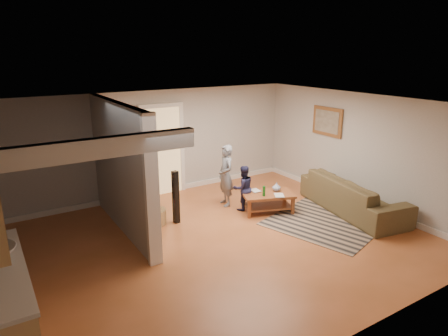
{
  "coord_description": "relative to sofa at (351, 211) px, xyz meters",
  "views": [
    {
      "loc": [
        -3.35,
        -5.66,
        3.39
      ],
      "look_at": [
        0.73,
        0.86,
        1.1
      ],
      "focal_mm": 32.0,
      "sensor_mm": 36.0,
      "label": 1
    }
  ],
  "objects": [
    {
      "name": "speaker_left",
      "position": [
        -3.5,
        1.48,
        0.55
      ],
      "size": [
        0.12,
        0.12,
        1.1
      ],
      "primitive_type": "cube",
      "rotation": [
        0.0,
        0.0,
        0.14
      ],
      "color": "black",
      "rests_on": "ground"
    },
    {
      "name": "tv_console",
      "position": [
        -4.04,
        2.41,
        0.76
      ],
      "size": [
        0.81,
        1.41,
        1.14
      ],
      "rotation": [
        0.0,
        0.0,
        -0.25
      ],
      "color": "brown",
      "rests_on": "ground"
    },
    {
      "name": "ground",
      "position": [
        -3.3,
        0.28,
        0.0
      ],
      "size": [
        7.5,
        7.5,
        0.0
      ],
      "primitive_type": "plane",
      "color": "#995227",
      "rests_on": "ground"
    },
    {
      "name": "coffee_table",
      "position": [
        -1.56,
        0.95,
        0.33
      ],
      "size": [
        1.23,
        0.97,
        0.64
      ],
      "rotation": [
        0.0,
        0.0,
        -0.36
      ],
      "color": "brown",
      "rests_on": "ground"
    },
    {
      "name": "toy_basket",
      "position": [
        -3.9,
        1.66,
        0.17
      ],
      "size": [
        0.47,
        0.47,
        0.42
      ],
      "color": "#9C6B43",
      "rests_on": "ground"
    },
    {
      "name": "speaker_right",
      "position": [
        -4.3,
        1.68,
        0.44
      ],
      "size": [
        0.11,
        0.11,
        0.87
      ],
      "primitive_type": "cube",
      "rotation": [
        0.0,
        0.0,
        0.39
      ],
      "color": "black",
      "rests_on": "ground"
    },
    {
      "name": "sofa",
      "position": [
        0.0,
        0.0,
        0.0
      ],
      "size": [
        1.44,
        2.71,
        0.75
      ],
      "primitive_type": "imported",
      "rotation": [
        0.0,
        0.0,
        1.4
      ],
      "color": "#443722",
      "rests_on": "ground"
    },
    {
      "name": "room_shell",
      "position": [
        -4.37,
        0.7,
        1.46
      ],
      "size": [
        7.54,
        6.02,
        2.52
      ],
      "color": "#AAA7A3",
      "rests_on": "ground"
    },
    {
      "name": "toddler",
      "position": [
        -1.96,
        1.33,
        0.0
      ],
      "size": [
        0.53,
        0.44,
        1.0
      ],
      "primitive_type": "imported",
      "rotation": [
        0.0,
        0.0,
        3.02
      ],
      "color": "#1E1F3F",
      "rests_on": "ground"
    },
    {
      "name": "child",
      "position": [
        -2.13,
        1.78,
        0.0
      ],
      "size": [
        0.41,
        0.56,
        1.39
      ],
      "primitive_type": "imported",
      "rotation": [
        0.0,
        0.0,
        -1.74
      ],
      "color": "slate",
      "rests_on": "ground"
    },
    {
      "name": "area_rug",
      "position": [
        -0.55,
        -0.02,
        0.01
      ],
      "size": [
        3.26,
        2.76,
        0.01
      ],
      "primitive_type": "cube",
      "rotation": [
        0.0,
        0.0,
        0.3
      ],
      "color": "black",
      "rests_on": "ground"
    }
  ]
}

